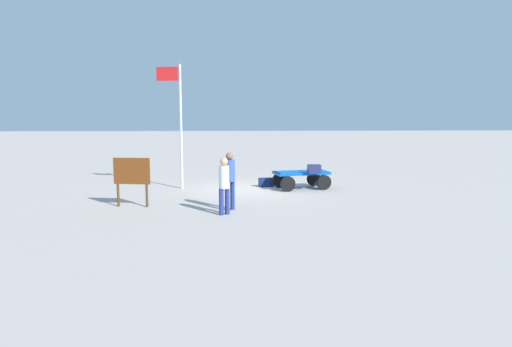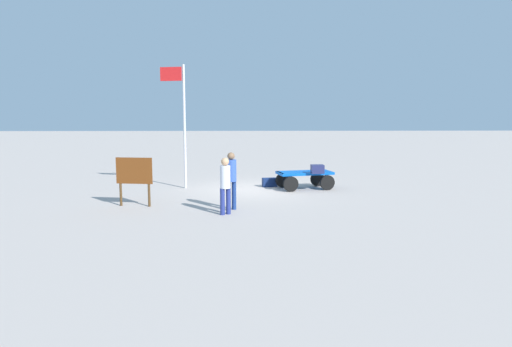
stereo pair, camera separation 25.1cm
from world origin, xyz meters
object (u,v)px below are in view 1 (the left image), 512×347
(suitcase_maroon, at_px, (266,182))
(worker_trailing, at_px, (224,182))
(luggage_cart, at_px, (301,176))
(worker_lead, at_px, (230,177))
(suitcase_olive, at_px, (314,169))
(signboard, at_px, (132,174))
(flagpole, at_px, (178,115))

(suitcase_maroon, bearing_deg, worker_trailing, 72.75)
(luggage_cart, xyz_separation_m, worker_lead, (2.79, 3.94, 0.56))
(suitcase_olive, height_order, worker_lead, worker_lead)
(worker_lead, relative_size, signboard, 1.14)
(flagpole, height_order, signboard, flagpole)
(suitcase_olive, bearing_deg, suitcase_maroon, -31.38)
(flagpole, bearing_deg, signboard, 73.25)
(worker_lead, relative_size, flagpole, 0.37)
(suitcase_olive, distance_m, flagpole, 5.72)
(luggage_cart, relative_size, signboard, 1.46)
(suitcase_olive, bearing_deg, luggage_cart, -50.88)
(luggage_cart, distance_m, worker_trailing, 5.49)
(worker_trailing, height_order, signboard, worker_trailing)
(luggage_cart, relative_size, worker_trailing, 1.36)
(luggage_cart, height_order, flagpole, flagpole)
(luggage_cart, bearing_deg, flagpole, -3.39)
(suitcase_olive, xyz_separation_m, worker_trailing, (3.38, 4.07, 0.11))
(luggage_cart, distance_m, suitcase_olive, 0.78)
(luggage_cart, bearing_deg, suitcase_maroon, -22.34)
(suitcase_maroon, relative_size, flagpole, 0.13)
(flagpole, bearing_deg, worker_trailing, 111.22)
(luggage_cart, relative_size, suitcase_olive, 4.65)
(worker_lead, distance_m, flagpole, 5.05)
(worker_trailing, relative_size, signboard, 1.08)
(luggage_cart, xyz_separation_m, signboard, (5.92, 3.29, 0.56))
(luggage_cart, height_order, worker_lead, worker_lead)
(suitcase_maroon, distance_m, worker_lead, 4.80)
(worker_lead, bearing_deg, suitcase_olive, -133.39)
(luggage_cart, xyz_separation_m, suitcase_olive, (-0.43, 0.53, 0.37))
(worker_trailing, distance_m, signboard, 3.25)
(flagpole, relative_size, signboard, 3.08)
(luggage_cart, height_order, suitcase_olive, suitcase_olive)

